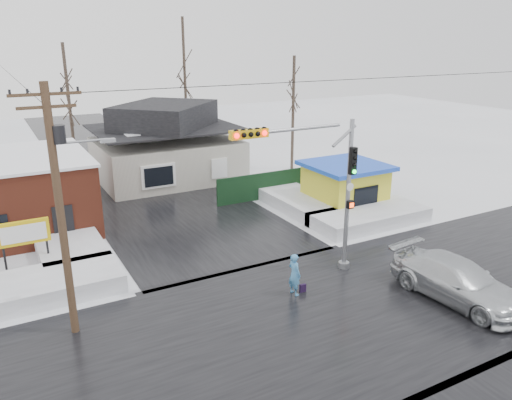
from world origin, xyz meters
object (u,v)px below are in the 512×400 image
traffic_signal (321,179)px  utility_pole (61,199)px  car (457,281)px  marquee_sign (24,234)px  kiosk (345,185)px  pedestrian (294,275)px

traffic_signal → utility_pole: bearing=177.1°
traffic_signal → car: size_ratio=1.22×
marquee_sign → car: marquee_sign is taller
kiosk → car: kiosk is taller
traffic_signal → pedestrian: (-1.86, -0.98, -3.63)m
traffic_signal → utility_pole: 10.39m
kiosk → utility_pole: bearing=-159.6°
traffic_signal → pedestrian: 4.19m
kiosk → pedestrian: kiosk is taller
pedestrian → marquee_sign: bearing=44.5°
utility_pole → kiosk: 18.95m
marquee_sign → car: 18.81m
traffic_signal → marquee_sign: (-11.43, 6.53, -2.62)m
utility_pole → kiosk: bearing=20.4°
kiosk → pedestrian: size_ratio=2.52×
kiosk → marquee_sign: bearing=-178.4°
traffic_signal → kiosk: bearing=44.8°
traffic_signal → kiosk: traffic_signal is taller
pedestrian → car: bearing=-129.5°
pedestrian → kiosk: bearing=-55.5°
traffic_signal → car: 6.94m
marquee_sign → car: (15.19, -11.04, -1.09)m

